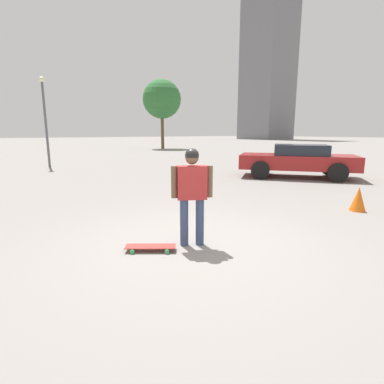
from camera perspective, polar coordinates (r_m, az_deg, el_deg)
ground_plane at (r=4.97m, az=0.00°, el=-9.99°), size 220.00×220.00×0.00m
person at (r=4.71m, az=0.00°, el=0.74°), size 0.39×0.60×1.57m
skateboard at (r=4.75m, az=-7.91°, el=-10.31°), size 0.60×0.77×0.08m
car_parked_near at (r=12.87m, az=19.48°, el=5.83°), size 4.59×4.31×1.32m
building_block_distant at (r=84.69m, az=14.24°, el=22.73°), size 11.30×9.42×38.07m
tree_distant at (r=34.38m, az=-5.76°, el=17.16°), size 4.18×4.18×7.46m
traffic_cone at (r=7.96m, az=29.11°, el=-1.18°), size 0.35×0.35×0.56m
lamp_post at (r=17.54m, az=-26.23°, el=13.24°), size 0.28×0.28×4.56m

